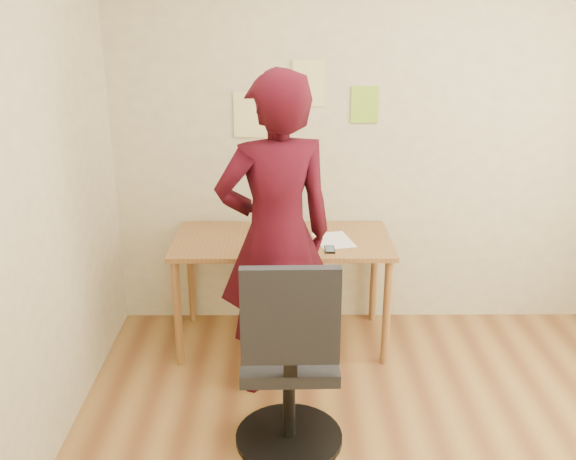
{
  "coord_description": "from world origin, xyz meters",
  "views": [
    {
      "loc": [
        -0.59,
        -2.51,
        2.17
      ],
      "look_at": [
        -0.57,
        0.95,
        0.95
      ],
      "focal_mm": 40.0,
      "sensor_mm": 36.0,
      "label": 1
    }
  ],
  "objects_px": {
    "office_chair": "(289,371)",
    "person": "(276,237)",
    "phone": "(330,249)",
    "desk": "(282,251)",
    "laptop": "(274,231)"
  },
  "relations": [
    {
      "from": "desk",
      "to": "office_chair",
      "type": "distance_m",
      "value": 1.15
    },
    {
      "from": "phone",
      "to": "person",
      "type": "xyz_separation_m",
      "value": [
        -0.33,
        -0.3,
        0.19
      ]
    },
    {
      "from": "desk",
      "to": "person",
      "type": "height_order",
      "value": "person"
    },
    {
      "from": "phone",
      "to": "person",
      "type": "bearing_deg",
      "value": -136.76
    },
    {
      "from": "office_chair",
      "to": "person",
      "type": "xyz_separation_m",
      "value": [
        -0.07,
        0.62,
        0.47
      ]
    },
    {
      "from": "phone",
      "to": "office_chair",
      "type": "distance_m",
      "value": 1.0
    },
    {
      "from": "phone",
      "to": "person",
      "type": "height_order",
      "value": "person"
    },
    {
      "from": "office_chair",
      "to": "person",
      "type": "distance_m",
      "value": 0.79
    },
    {
      "from": "office_chair",
      "to": "person",
      "type": "height_order",
      "value": "person"
    },
    {
      "from": "desk",
      "to": "phone",
      "type": "xyz_separation_m",
      "value": [
        0.29,
        -0.21,
        0.09
      ]
    },
    {
      "from": "phone",
      "to": "desk",
      "type": "bearing_deg",
      "value": 144.68
    },
    {
      "from": "desk",
      "to": "person",
      "type": "xyz_separation_m",
      "value": [
        -0.03,
        -0.51,
        0.28
      ]
    },
    {
      "from": "desk",
      "to": "phone",
      "type": "bearing_deg",
      "value": -35.69
    },
    {
      "from": "phone",
      "to": "laptop",
      "type": "bearing_deg",
      "value": 148.98
    },
    {
      "from": "desk",
      "to": "laptop",
      "type": "distance_m",
      "value": 0.15
    }
  ]
}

